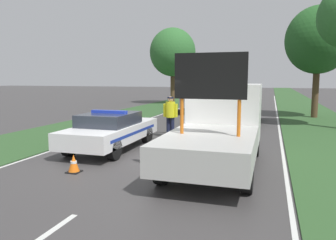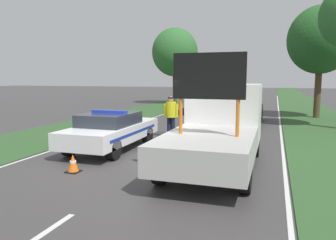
{
  "view_description": "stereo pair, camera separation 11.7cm",
  "coord_description": "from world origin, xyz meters",
  "px_view_note": "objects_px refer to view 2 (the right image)",
  "views": [
    {
      "loc": [
        3.44,
        -9.09,
        2.56
      ],
      "look_at": [
        0.04,
        1.7,
        1.1
      ],
      "focal_mm": 35.0,
      "sensor_mm": 36.0,
      "label": 1
    },
    {
      "loc": [
        3.55,
        -9.06,
        2.56
      ],
      "look_at": [
        0.04,
        1.7,
        1.1
      ],
      "focal_mm": 35.0,
      "sensor_mm": 36.0,
      "label": 2
    }
  ],
  "objects_px": {
    "police_car": "(111,130)",
    "roadside_tree_near_left": "(321,40)",
    "queued_car_suv_grey": "(200,100)",
    "queued_car_sedan_black": "(246,110)",
    "police_officer": "(171,113)",
    "work_truck": "(219,125)",
    "traffic_cone_centre_front": "(73,163)",
    "road_barrier": "(196,115)",
    "traffic_cone_near_police": "(226,130)",
    "pedestrian_civilian": "(194,114)",
    "roadside_tree_near_right": "(175,52)"
  },
  "relations": [
    {
      "from": "traffic_cone_centre_front",
      "to": "work_truck",
      "type": "bearing_deg",
      "value": 32.23
    },
    {
      "from": "queued_car_sedan_black",
      "to": "queued_car_suv_grey",
      "type": "xyz_separation_m",
      "value": [
        -3.92,
        5.58,
        0.07
      ]
    },
    {
      "from": "road_barrier",
      "to": "queued_car_suv_grey",
      "type": "bearing_deg",
      "value": 100.12
    },
    {
      "from": "police_officer",
      "to": "roadside_tree_near_right",
      "type": "distance_m",
      "value": 18.85
    },
    {
      "from": "work_truck",
      "to": "traffic_cone_near_police",
      "type": "height_order",
      "value": "work_truck"
    },
    {
      "from": "work_truck",
      "to": "police_officer",
      "type": "xyz_separation_m",
      "value": [
        -2.64,
        3.51,
        -0.1
      ]
    },
    {
      "from": "queued_car_sedan_black",
      "to": "queued_car_suv_grey",
      "type": "relative_size",
      "value": 1.01
    },
    {
      "from": "police_officer",
      "to": "roadside_tree_near_left",
      "type": "distance_m",
      "value": 12.35
    },
    {
      "from": "work_truck",
      "to": "road_barrier",
      "type": "distance_m",
      "value": 4.64
    },
    {
      "from": "police_officer",
      "to": "pedestrian_civilian",
      "type": "distance_m",
      "value": 0.99
    },
    {
      "from": "road_barrier",
      "to": "pedestrian_civilian",
      "type": "xyz_separation_m",
      "value": [
        0.0,
        -0.4,
        0.07
      ]
    },
    {
      "from": "police_car",
      "to": "work_truck",
      "type": "distance_m",
      "value": 4.08
    },
    {
      "from": "roadside_tree_near_left",
      "to": "police_officer",
      "type": "bearing_deg",
      "value": -125.31
    },
    {
      "from": "police_officer",
      "to": "roadside_tree_near_right",
      "type": "relative_size",
      "value": 0.24
    },
    {
      "from": "road_barrier",
      "to": "traffic_cone_centre_front",
      "type": "bearing_deg",
      "value": -107.39
    },
    {
      "from": "traffic_cone_centre_front",
      "to": "queued_car_suv_grey",
      "type": "bearing_deg",
      "value": 91.02
    },
    {
      "from": "police_officer",
      "to": "roadside_tree_near_left",
      "type": "xyz_separation_m",
      "value": [
        6.78,
        9.57,
        3.85
      ]
    },
    {
      "from": "work_truck",
      "to": "roadside_tree_near_right",
      "type": "bearing_deg",
      "value": -73.51
    },
    {
      "from": "police_car",
      "to": "traffic_cone_near_police",
      "type": "height_order",
      "value": "police_car"
    },
    {
      "from": "police_car",
      "to": "traffic_cone_centre_front",
      "type": "height_order",
      "value": "police_car"
    },
    {
      "from": "traffic_cone_near_police",
      "to": "road_barrier",
      "type": "bearing_deg",
      "value": -173.0
    },
    {
      "from": "work_truck",
      "to": "roadside_tree_near_right",
      "type": "distance_m",
      "value": 22.92
    },
    {
      "from": "police_officer",
      "to": "traffic_cone_centre_front",
      "type": "distance_m",
      "value": 5.92
    },
    {
      "from": "queued_car_sedan_black",
      "to": "roadside_tree_near_right",
      "type": "relative_size",
      "value": 0.59
    },
    {
      "from": "work_truck",
      "to": "roadside_tree_near_left",
      "type": "height_order",
      "value": "roadside_tree_near_left"
    },
    {
      "from": "police_car",
      "to": "queued_car_sedan_black",
      "type": "bearing_deg",
      "value": 65.37
    },
    {
      "from": "traffic_cone_centre_front",
      "to": "roadside_tree_near_left",
      "type": "bearing_deg",
      "value": 63.2
    },
    {
      "from": "work_truck",
      "to": "police_officer",
      "type": "relative_size",
      "value": 3.29
    },
    {
      "from": "police_car",
      "to": "pedestrian_civilian",
      "type": "xyz_separation_m",
      "value": [
        2.27,
        3.21,
        0.31
      ]
    },
    {
      "from": "queued_car_suv_grey",
      "to": "roadside_tree_near_left",
      "type": "height_order",
      "value": "roadside_tree_near_left"
    },
    {
      "from": "roadside_tree_near_left",
      "to": "roadside_tree_near_right",
      "type": "height_order",
      "value": "roadside_tree_near_right"
    },
    {
      "from": "police_car",
      "to": "queued_car_sedan_black",
      "type": "height_order",
      "value": "police_car"
    },
    {
      "from": "pedestrian_civilian",
      "to": "queued_car_suv_grey",
      "type": "relative_size",
      "value": 0.41
    },
    {
      "from": "traffic_cone_centre_front",
      "to": "police_officer",
      "type": "bearing_deg",
      "value": 80.4
    },
    {
      "from": "traffic_cone_near_police",
      "to": "roadside_tree_near_right",
      "type": "distance_m",
      "value": 18.9
    },
    {
      "from": "road_barrier",
      "to": "traffic_cone_near_police",
      "type": "height_order",
      "value": "road_barrier"
    },
    {
      "from": "police_officer",
      "to": "traffic_cone_centre_front",
      "type": "height_order",
      "value": "police_officer"
    },
    {
      "from": "police_car",
      "to": "roadside_tree_near_left",
      "type": "bearing_deg",
      "value": 56.57
    },
    {
      "from": "traffic_cone_near_police",
      "to": "queued_car_sedan_black",
      "type": "bearing_deg",
      "value": 85.37
    },
    {
      "from": "work_truck",
      "to": "road_barrier",
      "type": "xyz_separation_m",
      "value": [
        -1.73,
        4.29,
        -0.21
      ]
    },
    {
      "from": "road_barrier",
      "to": "roadside_tree_near_right",
      "type": "relative_size",
      "value": 0.39
    },
    {
      "from": "work_truck",
      "to": "roadside_tree_near_left",
      "type": "xyz_separation_m",
      "value": [
        4.15,
        13.08,
        3.74
      ]
    },
    {
      "from": "queued_car_sedan_black",
      "to": "queued_car_suv_grey",
      "type": "bearing_deg",
      "value": -54.91
    },
    {
      "from": "police_car",
      "to": "pedestrian_civilian",
      "type": "distance_m",
      "value": 3.94
    },
    {
      "from": "police_officer",
      "to": "queued_car_suv_grey",
      "type": "distance_m",
      "value": 11.59
    },
    {
      "from": "queued_car_suv_grey",
      "to": "traffic_cone_centre_front",
      "type": "bearing_deg",
      "value": 91.02
    },
    {
      "from": "work_truck",
      "to": "traffic_cone_centre_front",
      "type": "height_order",
      "value": "work_truck"
    },
    {
      "from": "work_truck",
      "to": "road_barrier",
      "type": "relative_size",
      "value": 2.04
    },
    {
      "from": "traffic_cone_near_police",
      "to": "queued_car_suv_grey",
      "type": "xyz_separation_m",
      "value": [
        -3.51,
        10.57,
        0.54
      ]
    },
    {
      "from": "police_car",
      "to": "pedestrian_civilian",
      "type": "height_order",
      "value": "pedestrian_civilian"
    }
  ]
}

